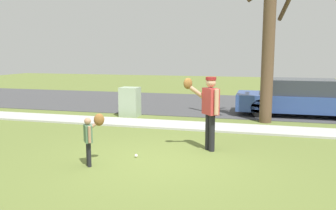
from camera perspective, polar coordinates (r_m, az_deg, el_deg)
ground_plane at (r=10.86m, az=3.61°, el=-3.66°), size 48.00×48.00×0.00m
sidewalk_strip at (r=10.95m, az=3.71°, el=-3.40°), size 36.00×1.20×0.06m
road_surface at (r=15.81m, az=7.28°, el=0.17°), size 36.00×6.80×0.02m
person_adult at (r=8.17m, az=6.66°, el=-0.01°), size 0.87×0.49×1.74m
person_child at (r=7.27m, az=-12.43°, el=-4.47°), size 0.37×0.55×1.05m
baseball at (r=7.81m, az=-5.24°, el=-8.26°), size 0.07×0.07×0.07m
utility_cabinet at (r=12.74m, az=-6.24°, el=0.53°), size 0.67×0.58×1.06m
street_tree_near at (r=11.87m, az=16.21°, el=12.33°), size 1.85×1.89×5.96m
parked_wagon_blue at (r=13.60m, az=20.75°, el=1.10°), size 4.50×1.80×1.33m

